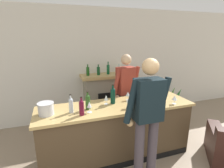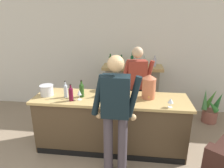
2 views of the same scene
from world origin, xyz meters
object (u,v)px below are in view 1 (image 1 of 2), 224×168
(ice_bucket_steel, at_px, (46,109))
(wine_bottle_port_short, at_px, (71,105))
(wine_bottle_rose_blush, at_px, (113,95))
(wine_bottle_riesling_slim, at_px, (82,107))
(wine_bottle_cabernet_heavy, at_px, (88,101))
(wine_glass_mid_counter, at_px, (129,100))
(wine_glass_near_bucket, at_px, (175,98))
(wine_glass_front_left, at_px, (128,94))
(person_bartender, at_px, (126,92))
(copper_dispenser, at_px, (149,89))
(wine_glass_by_dispenser, at_px, (89,105))
(fireplace_stone, at_px, (109,96))
(person_customer, at_px, (147,120))
(wine_glass_back_row, at_px, (106,98))
(potted_plant_corner, at_px, (173,103))

(ice_bucket_steel, relative_size, wine_bottle_port_short, 0.81)
(wine_bottle_rose_blush, xyz_separation_m, wine_bottle_riesling_slim, (-0.58, -0.29, -0.02))
(wine_bottle_cabernet_heavy, height_order, wine_glass_mid_counter, wine_bottle_cabernet_heavy)
(ice_bucket_steel, xyz_separation_m, wine_glass_near_bucket, (2.04, -0.24, 0.01))
(wine_glass_front_left, bearing_deg, person_bartender, 71.38)
(wine_bottle_port_short, distance_m, wine_glass_near_bucket, 1.70)
(copper_dispenser, relative_size, wine_bottle_rose_blush, 1.23)
(wine_glass_by_dispenser, bearing_deg, wine_bottle_cabernet_heavy, 88.34)
(person_bartender, height_order, wine_bottle_riesling_slim, person_bartender)
(wine_glass_near_bucket, bearing_deg, wine_bottle_port_short, 173.21)
(wine_bottle_rose_blush, bearing_deg, person_bartender, 49.31)
(wine_bottle_rose_blush, height_order, wine_glass_mid_counter, wine_bottle_rose_blush)
(wine_bottle_riesling_slim, bearing_deg, fireplace_stone, 60.73)
(fireplace_stone, relative_size, wine_glass_mid_counter, 8.66)
(wine_glass_front_left, bearing_deg, wine_glass_near_bucket, -32.02)
(person_bartender, xyz_separation_m, wine_glass_by_dispenser, (-0.92, -0.78, 0.12))
(wine_glass_front_left, bearing_deg, wine_bottle_cabernet_heavy, -167.08)
(copper_dispenser, distance_m, wine_glass_front_left, 0.38)
(copper_dispenser, bearing_deg, wine_bottle_port_short, -174.65)
(wine_bottle_port_short, xyz_separation_m, wine_glass_by_dispenser, (0.26, -0.08, -0.01))
(wine_glass_near_bucket, height_order, wine_glass_front_left, wine_glass_front_left)
(person_customer, distance_m, wine_bottle_riesling_slim, 0.93)
(copper_dispenser, height_order, wine_glass_back_row, copper_dispenser)
(wine_glass_near_bucket, bearing_deg, person_bartender, 119.67)
(wine_bottle_cabernet_heavy, xyz_separation_m, wine_glass_front_left, (0.75, 0.17, -0.02))
(fireplace_stone, bearing_deg, potted_plant_corner, -9.06)
(wine_glass_near_bucket, bearing_deg, ice_bucket_steel, 173.25)
(person_bartender, height_order, copper_dispenser, person_bartender)
(ice_bucket_steel, height_order, wine_glass_by_dispenser, ice_bucket_steel)
(fireplace_stone, distance_m, wine_glass_mid_counter, 1.73)
(fireplace_stone, height_order, wine_bottle_cabernet_heavy, fireplace_stone)
(fireplace_stone, distance_m, potted_plant_corner, 1.81)
(wine_glass_mid_counter, bearing_deg, fireplace_stone, 83.41)
(person_customer, bearing_deg, copper_dispenser, 59.24)
(person_customer, xyz_separation_m, wine_glass_back_row, (-0.32, 0.81, 0.06))
(person_customer, height_order, wine_bottle_cabernet_heavy, person_customer)
(wine_glass_back_row, bearing_deg, fireplace_stone, 70.73)
(wine_glass_back_row, relative_size, wine_glass_front_left, 1.04)
(wine_bottle_rose_blush, bearing_deg, copper_dispenser, -2.40)
(person_customer, relative_size, copper_dispenser, 4.48)
(person_bartender, bearing_deg, wine_glass_near_bucket, -60.33)
(wine_bottle_cabernet_heavy, bearing_deg, wine_bottle_port_short, -169.97)
(fireplace_stone, relative_size, wine_glass_front_left, 9.52)
(wine_bottle_port_short, bearing_deg, wine_bottle_rose_blush, 12.42)
(fireplace_stone, height_order, person_customer, person_customer)
(wine_bottle_rose_blush, relative_size, wine_glass_by_dispenser, 1.94)
(person_bartender, xyz_separation_m, wine_bottle_port_short, (-1.17, -0.69, 0.13))
(potted_plant_corner, bearing_deg, wine_glass_near_bucket, -128.42)
(person_customer, height_order, wine_glass_front_left, person_customer)
(wine_bottle_rose_blush, height_order, wine_glass_near_bucket, wine_bottle_rose_blush)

